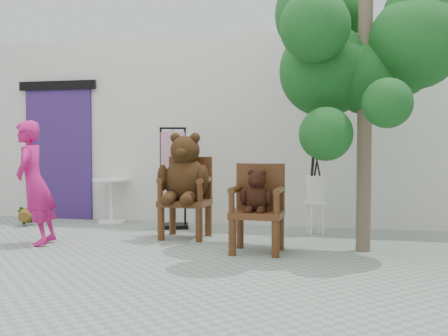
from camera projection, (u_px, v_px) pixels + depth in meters
name	position (u px, v px, depth m)	size (l,w,h in m)	color
ground_plane	(181.00, 259.00, 5.73)	(60.00, 60.00, 0.00)	gray
back_wall	(238.00, 130.00, 8.68)	(9.00, 1.00, 3.00)	silver
doorway	(59.00, 150.00, 8.87)	(1.40, 0.11, 2.33)	#3A2062
chair_big	(185.00, 179.00, 7.00)	(0.70, 0.74, 1.41)	#3F200D
chair_small	(258.00, 201.00, 6.09)	(0.59, 0.54, 1.03)	#3F200D
person	(34.00, 183.00, 6.53)	(0.56, 0.37, 1.55)	#BE176A
cafe_table	(111.00, 195.00, 8.44)	(0.60, 0.60, 0.70)	white
display_stand	(173.00, 189.00, 7.85)	(0.53, 0.47, 1.51)	black
stool_bucket	(315.00, 188.00, 7.33)	(0.32, 0.32, 1.45)	white
tree	(357.00, 49.00, 6.20)	(2.21, 1.97, 3.48)	brown
potted_plant	(27.00, 213.00, 8.13)	(0.34, 0.30, 0.38)	#103C18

